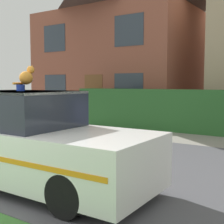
% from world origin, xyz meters
% --- Properties ---
extents(road_strip, '(28.00, 5.82, 0.01)m').
position_xyz_m(road_strip, '(0.00, 3.67, 0.01)').
color(road_strip, '#4C4C51').
rests_on(road_strip, ground).
extents(garden_hedge, '(9.00, 0.77, 1.49)m').
position_xyz_m(garden_hedge, '(0.13, 8.79, 0.74)').
color(garden_hedge, '#2D662D').
rests_on(garden_hedge, ground).
extents(police_car, '(4.24, 1.64, 1.67)m').
position_xyz_m(police_car, '(0.07, 1.80, 0.72)').
color(police_car, black).
rests_on(police_car, road_strip).
extents(cat, '(0.20, 0.36, 0.31)m').
position_xyz_m(cat, '(0.18, 1.65, 1.81)').
color(cat, orange).
rests_on(cat, police_car).
extents(house_left, '(8.10, 6.35, 7.30)m').
position_xyz_m(house_left, '(-4.85, 12.68, 3.72)').
color(house_left, '#93513D').
rests_on(house_left, ground).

